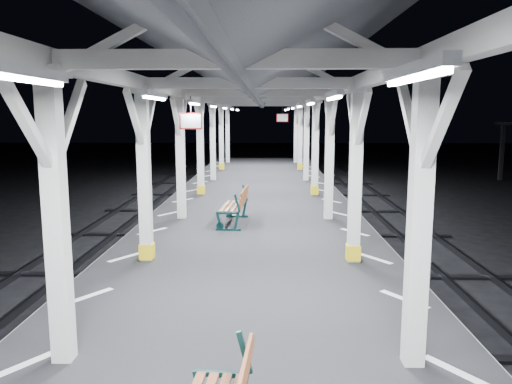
{
  "coord_description": "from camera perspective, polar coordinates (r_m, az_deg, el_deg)",
  "views": [
    {
      "loc": [
        0.34,
        -7.36,
        3.81
      ],
      "look_at": [
        0.1,
        2.97,
        2.2
      ],
      "focal_mm": 35.0,
      "sensor_mm": 36.0,
      "label": 1
    }
  ],
  "objects": [
    {
      "name": "canopy",
      "position": [
        7.38,
        -1.38,
        14.67
      ],
      "size": [
        5.4,
        49.0,
        4.65
      ],
      "color": "silver",
      "rests_on": "platform"
    },
    {
      "name": "bench_mid",
      "position": [
        12.89,
        -2.23,
        -1.51
      ],
      "size": [
        0.75,
        1.74,
        0.92
      ],
      "rotation": [
        0.0,
        0.0,
        -0.07
      ],
      "color": "#0D2E2E",
      "rests_on": "platform"
    },
    {
      "name": "hazard_stripes_left",
      "position": [
        8.35,
        -18.66,
        -11.25
      ],
      "size": [
        1.0,
        48.0,
        0.01
      ],
      "primitive_type": "cube",
      "color": "silver",
      "rests_on": "platform"
    },
    {
      "name": "platform",
      "position": [
        8.07,
        -1.27,
        -15.34
      ],
      "size": [
        6.0,
        50.0,
        1.0
      ],
      "primitive_type": "cube",
      "color": "black",
      "rests_on": "ground"
    },
    {
      "name": "ground",
      "position": [
        8.29,
        -1.25,
        -18.5
      ],
      "size": [
        120.0,
        120.0,
        0.0
      ],
      "primitive_type": "plane",
      "color": "black",
      "rests_on": "ground"
    },
    {
      "name": "hazard_stripes_right",
      "position": [
        8.15,
        16.57,
        -11.66
      ],
      "size": [
        1.0,
        48.0,
        0.01
      ],
      "primitive_type": "cube",
      "color": "silver",
      "rests_on": "platform"
    }
  ]
}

